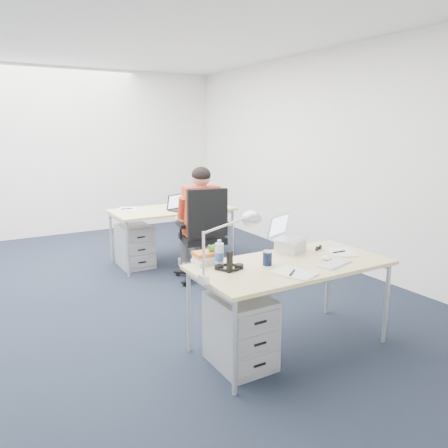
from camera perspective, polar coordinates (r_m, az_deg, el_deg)
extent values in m
plane|color=black|center=(4.79, -14.27, -9.97)|extent=(7.00, 7.00, 0.00)
cube|color=white|center=(7.89, -22.07, 8.61)|extent=(6.00, 0.02, 2.80)
cube|color=white|center=(1.46, 24.52, -4.11)|extent=(6.00, 0.02, 2.80)
cube|color=white|center=(5.99, 13.92, 8.25)|extent=(0.02, 7.00, 2.80)
cube|color=white|center=(4.56, -16.30, 24.69)|extent=(6.00, 7.00, 0.01)
cube|color=#DBC37E|center=(3.57, 8.78, -5.29)|extent=(1.60, 0.80, 0.03)
cylinder|color=#B7BABC|center=(3.04, 1.40, -15.84)|extent=(0.04, 0.04, 0.70)
cylinder|color=#B7BABC|center=(3.97, 20.44, -9.71)|extent=(0.04, 0.04, 0.70)
cylinder|color=#B7BABC|center=(3.60, -4.58, -11.26)|extent=(0.04, 0.04, 0.70)
cylinder|color=#B7BABC|center=(4.41, 13.39, -7.05)|extent=(0.04, 0.04, 0.70)
cube|color=#DBC37E|center=(5.96, -6.81, 1.85)|extent=(1.60, 0.80, 0.03)
cylinder|color=#B7BABC|center=(5.46, -12.47, -3.24)|extent=(0.04, 0.04, 0.70)
cylinder|color=#B7BABC|center=(6.07, 1.12, -1.39)|extent=(0.04, 0.04, 0.70)
cylinder|color=#B7BABC|center=(6.11, -14.51, -1.69)|extent=(0.04, 0.04, 0.70)
cylinder|color=#B7BABC|center=(6.66, -2.03, -0.17)|extent=(0.04, 0.04, 0.70)
cylinder|color=black|center=(5.30, -2.83, -4.29)|extent=(0.05, 0.05, 0.44)
cube|color=black|center=(5.24, -2.85, -1.87)|extent=(0.57, 0.57, 0.08)
cube|color=black|center=(4.93, -2.15, 1.43)|extent=(0.46, 0.15, 0.55)
cube|color=#BC351A|center=(5.17, -2.98, 1.75)|extent=(0.45, 0.29, 0.57)
sphere|color=tan|center=(5.11, -3.03, 6.13)|extent=(0.22, 0.22, 0.22)
cube|color=#A7AAAC|center=(3.44, 2.15, -13.77)|extent=(0.40, 0.50, 0.55)
cube|color=#A7AAAC|center=(5.89, -11.57, -2.81)|extent=(0.40, 0.50, 0.55)
cube|color=white|center=(3.59, 14.26, -5.04)|extent=(0.34, 0.21, 0.02)
ellipsoid|color=white|center=(3.69, 13.26, -4.34)|extent=(0.08, 0.12, 0.04)
cylinder|color=#131E3D|center=(3.47, 5.69, -4.42)|extent=(0.09, 0.09, 0.12)
cylinder|color=silver|center=(3.40, -0.62, -3.87)|extent=(0.07, 0.07, 0.22)
cube|color=silver|center=(3.51, -2.24, -4.39)|extent=(0.25, 0.22, 0.10)
cube|color=black|center=(3.28, 0.74, -4.98)|extent=(0.05, 0.04, 0.16)
cube|color=#E2E484|center=(3.30, 9.16, -6.41)|extent=(0.31, 0.36, 0.01)
cube|color=#E2E484|center=(3.93, 14.98, -3.62)|extent=(0.29, 0.34, 0.01)
cylinder|color=white|center=(6.16, -5.28, 2.87)|extent=(0.07, 0.07, 0.10)
cube|color=white|center=(5.97, -12.40, 1.86)|extent=(0.31, 0.38, 0.01)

